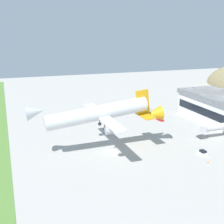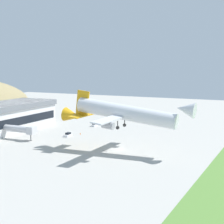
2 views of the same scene
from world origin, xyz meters
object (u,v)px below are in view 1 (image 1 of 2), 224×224
jetway_0 (212,128)px  cargo_airplane (100,113)px  service_car_2 (160,119)px  traffic_cone_0 (208,162)px  fuel_truck (148,110)px  service_car_1 (203,153)px

jetway_0 → cargo_airplane: (-1.40, -43.04, 9.02)m
service_car_2 → traffic_cone_0: (45.84, -7.67, -0.32)m
cargo_airplane → fuel_truck: 53.87m
fuel_truck → traffic_cone_0: bearing=-7.5°
jetway_0 → service_car_1: size_ratio=3.69×
jetway_0 → fuel_truck: bearing=-169.9°
service_car_2 → cargo_airplane: bearing=-54.5°
service_car_2 → fuel_truck: bearing=179.6°
jetway_0 → service_car_1: (12.81, -12.66, -3.34)m
jetway_0 → traffic_cone_0: (18.84, -14.84, -3.71)m
service_car_1 → traffic_cone_0: 6.41m
service_car_1 → service_car_2: service_car_1 is taller
service_car_2 → fuel_truck: 12.88m
cargo_airplane → service_car_2: bearing=125.5°
cargo_airplane → service_car_2: 45.78m
traffic_cone_0 → service_car_2: bearing=170.5°
fuel_truck → traffic_cone_0: 59.20m
cargo_airplane → fuel_truck: size_ratio=5.49×
service_car_1 → jetway_0: bearing=135.3°
service_car_1 → fuel_truck: (-52.66, 5.57, 0.90)m
cargo_airplane → service_car_2: size_ratio=10.69×
cargo_airplane → traffic_cone_0: 36.97m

